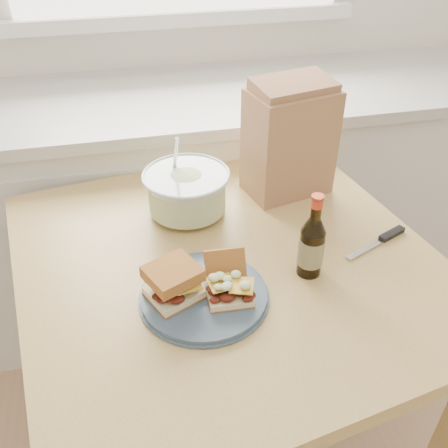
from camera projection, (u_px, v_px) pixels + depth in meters
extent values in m
cube|color=silver|center=(201.00, 206.00, 2.05)|extent=(2.40, 0.60, 0.90)
cube|color=beige|center=(197.00, 97.00, 1.77)|extent=(2.50, 0.64, 0.04)
cube|color=tan|center=(228.00, 264.00, 1.23)|extent=(1.13, 1.13, 0.04)
cube|color=tan|center=(56.00, 311.00, 1.66)|extent=(0.08, 0.08, 0.77)
cube|color=tan|center=(288.00, 248.00, 1.93)|extent=(0.08, 0.08, 0.77)
cylinder|color=#3D5063|center=(204.00, 295.00, 1.10)|extent=(0.28, 0.28, 0.02)
cube|color=beige|center=(174.00, 292.00, 1.08)|extent=(0.14, 0.13, 0.02)
cube|color=gold|center=(173.00, 281.00, 1.06)|extent=(0.08, 0.08, 0.00)
cube|color=#A3612B|center=(173.00, 274.00, 1.05)|extent=(0.14, 0.13, 0.03)
cube|color=beige|center=(229.00, 294.00, 1.08)|extent=(0.10, 0.09, 0.02)
cube|color=gold|center=(229.00, 284.00, 1.06)|extent=(0.06, 0.06, 0.00)
cube|color=#A3612B|center=(225.00, 267.00, 1.10)|extent=(0.09, 0.07, 0.08)
cone|color=silver|center=(187.00, 194.00, 1.34)|extent=(0.23, 0.23, 0.12)
cylinder|color=beige|center=(187.00, 195.00, 1.34)|extent=(0.21, 0.21, 0.08)
torus|color=silver|center=(186.00, 175.00, 1.30)|extent=(0.23, 0.23, 0.01)
cylinder|color=silver|center=(175.00, 157.00, 1.30)|extent=(0.02, 0.10, 0.15)
cylinder|color=black|center=(311.00, 252.00, 1.14)|extent=(0.06, 0.06, 0.12)
cone|color=black|center=(314.00, 225.00, 1.09)|extent=(0.06, 0.06, 0.04)
cylinder|color=black|center=(316.00, 209.00, 1.07)|extent=(0.02, 0.02, 0.05)
cylinder|color=red|center=(317.00, 203.00, 1.06)|extent=(0.03, 0.03, 0.02)
cylinder|color=maroon|center=(318.00, 197.00, 1.05)|extent=(0.03, 0.03, 0.01)
cylinder|color=#374221|center=(311.00, 251.00, 1.14)|extent=(0.06, 0.06, 0.07)
cube|color=silver|center=(367.00, 248.00, 1.24)|extent=(0.14, 0.07, 0.00)
cube|color=black|center=(392.00, 234.00, 1.28)|extent=(0.08, 0.05, 0.01)
cube|color=#A67750|center=(289.00, 143.00, 1.38)|extent=(0.26, 0.20, 0.30)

